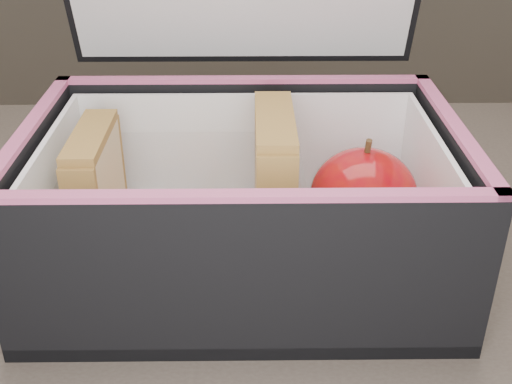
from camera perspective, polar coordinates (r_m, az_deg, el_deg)
kitchen_table at (r=0.56m, az=-2.88°, el=-16.44°), size 1.20×0.80×0.75m
lunch_bag at (r=0.49m, az=-1.15°, el=0.22°), size 0.32×0.28×0.32m
plastic_tub at (r=0.51m, az=-6.17°, el=-1.49°), size 0.18×0.13×0.07m
sandwich_left at (r=0.51m, az=-13.92°, el=0.04°), size 0.03×0.09×0.10m
sandwich_right at (r=0.49m, az=1.61°, el=0.73°), size 0.03×0.10×0.11m
carrot_sticks at (r=0.51m, az=-6.33°, el=-3.84°), size 0.05×0.14×0.03m
paper_napkin at (r=0.53m, az=9.10°, el=-4.24°), size 0.07×0.08×0.01m
red_apple at (r=0.51m, az=9.52°, el=-0.43°), size 0.10×0.10×0.09m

